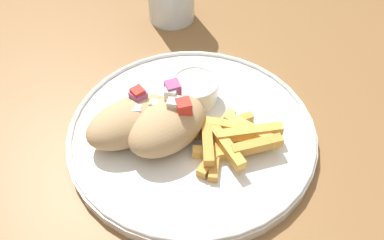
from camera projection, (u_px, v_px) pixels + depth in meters
table at (165, 154)px, 0.66m from camera, size 1.19×1.19×0.74m
plate at (192, 133)px, 0.57m from camera, size 0.31×0.31×0.02m
pita_sandwich_near at (167, 124)px, 0.54m from camera, size 0.13×0.11×0.07m
pita_sandwich_far at (131, 121)px, 0.54m from camera, size 0.13×0.09×0.06m
fries_pile at (230, 140)px, 0.54m from camera, size 0.12×0.10×0.03m
sauce_ramekin at (195, 89)px, 0.59m from camera, size 0.06×0.06×0.03m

